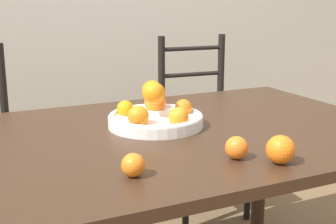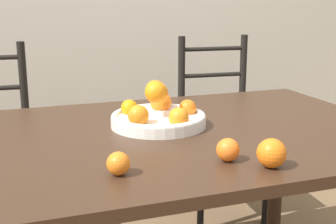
{
  "view_description": "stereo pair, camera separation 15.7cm",
  "coord_description": "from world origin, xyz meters",
  "px_view_note": "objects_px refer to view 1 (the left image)",
  "views": [
    {
      "loc": [
        -0.75,
        -1.4,
        1.23
      ],
      "look_at": [
        -0.09,
        -0.02,
        0.86
      ],
      "focal_mm": 50.0,
      "sensor_mm": 36.0,
      "label": 1
    },
    {
      "loc": [
        -0.6,
        -1.46,
        1.23
      ],
      "look_at": [
        -0.09,
        -0.02,
        0.86
      ],
      "focal_mm": 50.0,
      "sensor_mm": 36.0,
      "label": 2
    }
  ],
  "objects_px": {
    "orange_loose_0": "(237,148)",
    "orange_loose_1": "(133,165)",
    "orange_loose_2": "(280,150)",
    "fruit_bowl": "(156,115)",
    "chair_right": "(201,130)"
  },
  "relations": [
    {
      "from": "orange_loose_1",
      "to": "orange_loose_2",
      "type": "distance_m",
      "value": 0.41
    },
    {
      "from": "orange_loose_0",
      "to": "fruit_bowl",
      "type": "bearing_deg",
      "value": 99.25
    },
    {
      "from": "orange_loose_0",
      "to": "chair_right",
      "type": "xyz_separation_m",
      "value": [
        0.56,
        1.18,
        -0.33
      ]
    },
    {
      "from": "orange_loose_2",
      "to": "orange_loose_1",
      "type": "bearing_deg",
      "value": 168.13
    },
    {
      "from": "fruit_bowl",
      "to": "chair_right",
      "type": "distance_m",
      "value": 1.04
    },
    {
      "from": "fruit_bowl",
      "to": "orange_loose_1",
      "type": "height_order",
      "value": "fruit_bowl"
    },
    {
      "from": "fruit_bowl",
      "to": "orange_loose_2",
      "type": "bearing_deg",
      "value": -72.67
    },
    {
      "from": "fruit_bowl",
      "to": "orange_loose_1",
      "type": "bearing_deg",
      "value": -120.89
    },
    {
      "from": "fruit_bowl",
      "to": "chair_right",
      "type": "bearing_deg",
      "value": 50.72
    },
    {
      "from": "orange_loose_0",
      "to": "orange_loose_1",
      "type": "bearing_deg",
      "value": 179.93
    },
    {
      "from": "orange_loose_2",
      "to": "chair_right",
      "type": "bearing_deg",
      "value": 69.73
    },
    {
      "from": "orange_loose_0",
      "to": "chair_right",
      "type": "bearing_deg",
      "value": 64.77
    },
    {
      "from": "fruit_bowl",
      "to": "orange_loose_2",
      "type": "xyz_separation_m",
      "value": [
        0.16,
        -0.5,
        -0.0
      ]
    },
    {
      "from": "orange_loose_0",
      "to": "orange_loose_2",
      "type": "bearing_deg",
      "value": -43.77
    },
    {
      "from": "orange_loose_1",
      "to": "orange_loose_2",
      "type": "xyz_separation_m",
      "value": [
        0.41,
        -0.09,
        0.01
      ]
    }
  ]
}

